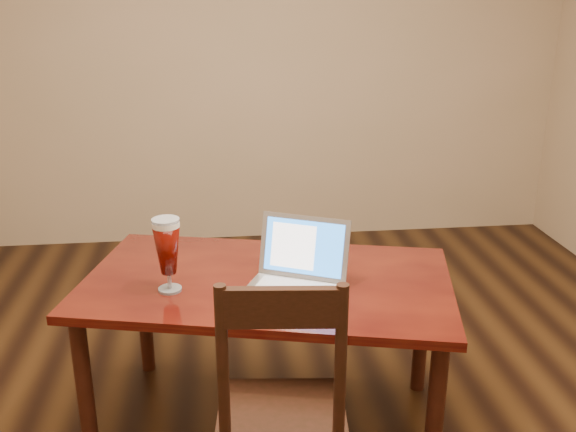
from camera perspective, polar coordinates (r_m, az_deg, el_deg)
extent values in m
cube|color=tan|center=(4.63, -3.27, 14.02)|extent=(4.50, 0.01, 2.70)
cube|color=#54150B|center=(2.60, -1.85, -5.95)|extent=(1.62, 1.15, 0.04)
cylinder|color=#33140C|center=(2.67, -17.60, -14.71)|extent=(0.06, 0.06, 0.65)
cylinder|color=#33140C|center=(2.48, 12.90, -17.23)|extent=(0.06, 0.06, 0.65)
cylinder|color=#33140C|center=(3.21, -12.65, -8.15)|extent=(0.06, 0.06, 0.65)
cylinder|color=#33140C|center=(3.05, 11.79, -9.63)|extent=(0.06, 0.06, 0.65)
cube|color=#A51A0F|center=(2.43, 0.56, -7.35)|extent=(0.44, 0.36, 0.00)
cube|color=white|center=(2.43, 0.56, -7.31)|extent=(0.40, 0.31, 0.00)
cube|color=#BCBCC0|center=(2.44, 0.31, -6.92)|extent=(0.43, 0.38, 0.02)
cube|color=silver|center=(2.48, 0.67, -6.24)|extent=(0.32, 0.23, 0.00)
cube|color=silver|center=(2.38, -0.23, -7.43)|extent=(0.11, 0.10, 0.00)
cube|color=#BCBCC0|center=(2.53, 1.44, -2.79)|extent=(0.36, 0.22, 0.24)
cube|color=blue|center=(2.52, 1.40, -2.81)|extent=(0.31, 0.19, 0.20)
cube|color=white|center=(2.53, 0.46, -2.69)|extent=(0.18, 0.12, 0.17)
cylinder|color=silver|center=(2.54, -10.44, -6.41)|extent=(0.09, 0.09, 0.01)
cylinder|color=silver|center=(2.52, -10.49, -5.64)|extent=(0.02, 0.02, 0.06)
cylinder|color=beige|center=(2.43, -10.82, -0.71)|extent=(0.10, 0.10, 0.02)
cylinder|color=silver|center=(2.43, -10.84, -0.37)|extent=(0.10, 0.10, 0.01)
cylinder|color=silver|center=(2.88, -0.89, -2.53)|extent=(0.06, 0.06, 0.04)
cylinder|color=silver|center=(2.87, 0.06, -2.57)|extent=(0.06, 0.06, 0.04)
cube|color=black|center=(2.24, -0.56, -17.56)|extent=(0.47, 0.45, 0.04)
cylinder|color=black|center=(1.94, -5.81, -13.45)|extent=(0.04, 0.04, 0.55)
cylinder|color=black|center=(1.94, 4.67, -13.40)|extent=(0.04, 0.04, 0.55)
cube|color=black|center=(1.83, -0.59, -8.14)|extent=(0.35, 0.07, 0.12)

